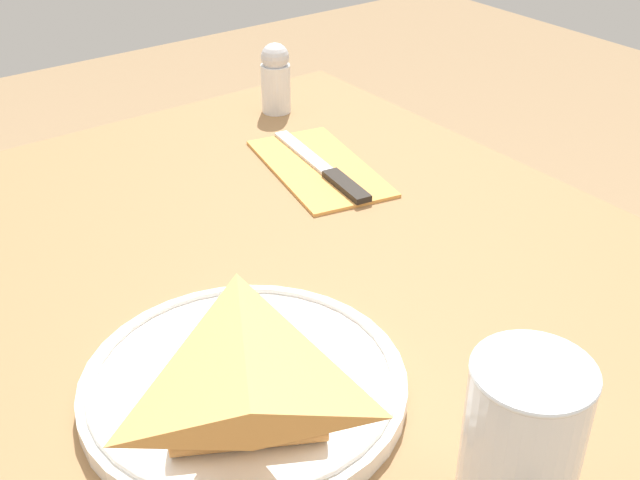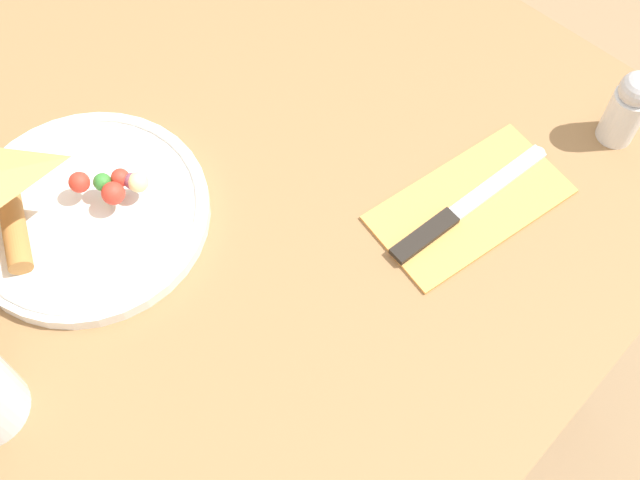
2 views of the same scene
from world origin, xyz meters
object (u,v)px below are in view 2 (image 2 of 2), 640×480
object	(u,v)px
napkin_folded	(470,204)
salt_shaker	(628,107)
dining_table	(118,318)
plate_pizza	(86,210)
butter_knife	(463,208)

from	to	relation	value
napkin_folded	salt_shaker	distance (m)	0.20
dining_table	plate_pizza	world-z (taller)	plate_pizza
plate_pizza	napkin_folded	xyz separation A→B (m)	(0.28, -0.28, -0.01)
dining_table	salt_shaker	size ratio (longest dim) A/B	12.45
dining_table	napkin_folded	bearing A→B (deg)	-34.26
napkin_folded	butter_knife	distance (m)	0.01
butter_knife	salt_shaker	world-z (taller)	salt_shaker
butter_knife	plate_pizza	bearing A→B (deg)	142.27
dining_table	butter_knife	world-z (taller)	butter_knife
plate_pizza	butter_knife	world-z (taller)	plate_pizza
dining_table	plate_pizza	bearing A→B (deg)	55.87
dining_table	napkin_folded	world-z (taller)	napkin_folded
butter_knife	salt_shaker	distance (m)	0.21
plate_pizza	salt_shaker	size ratio (longest dim) A/B	2.62
plate_pizza	napkin_folded	world-z (taller)	plate_pizza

